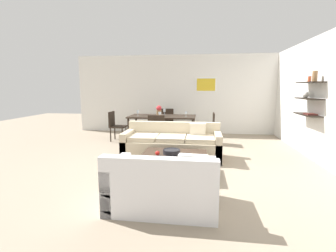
{
  "coord_description": "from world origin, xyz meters",
  "views": [
    {
      "loc": [
        0.55,
        -5.1,
        1.59
      ],
      "look_at": [
        -0.18,
        0.2,
        0.75
      ],
      "focal_mm": 26.28,
      "sensor_mm": 36.0,
      "label": 1
    }
  ],
  "objects_px": {
    "loveseat_white": "(163,186)",
    "coffee_table": "(174,164)",
    "dining_chair_left_near": "(115,124)",
    "wine_glass_left_near": "(138,112)",
    "wine_glass_foot": "(160,113)",
    "centerpiece_vase": "(159,110)",
    "dining_chair_right_near": "(209,126)",
    "apple_on_coffee_table": "(157,153)",
    "decorative_bowl": "(172,151)",
    "dining_chair_head": "(167,120)",
    "dining_table": "(162,118)",
    "sofa_beige": "(172,145)",
    "wine_glass_head": "(164,110)",
    "wine_glass_right_near": "(186,113)",
    "dining_chair_foot": "(157,129)"
  },
  "relations": [
    {
      "from": "apple_on_coffee_table",
      "to": "wine_glass_right_near",
      "type": "relative_size",
      "value": 0.53
    },
    {
      "from": "decorative_bowl",
      "to": "dining_chair_right_near",
      "type": "height_order",
      "value": "dining_chair_right_near"
    },
    {
      "from": "coffee_table",
      "to": "dining_chair_right_near",
      "type": "height_order",
      "value": "dining_chair_right_near"
    },
    {
      "from": "dining_chair_left_near",
      "to": "apple_on_coffee_table",
      "type": "bearing_deg",
      "value": -57.25
    },
    {
      "from": "loveseat_white",
      "to": "dining_chair_foot",
      "type": "distance_m",
      "value": 3.34
    },
    {
      "from": "apple_on_coffee_table",
      "to": "wine_glass_foot",
      "type": "distance_m",
      "value": 2.64
    },
    {
      "from": "coffee_table",
      "to": "centerpiece_vase",
      "type": "distance_m",
      "value": 3.06
    },
    {
      "from": "dining_chair_left_near",
      "to": "wine_glass_foot",
      "type": "xyz_separation_m",
      "value": [
        1.39,
        -0.21,
        0.36
      ]
    },
    {
      "from": "coffee_table",
      "to": "dining_table",
      "type": "bearing_deg",
      "value": 103.35
    },
    {
      "from": "wine_glass_head",
      "to": "dining_chair_left_near",
      "type": "bearing_deg",
      "value": -155.06
    },
    {
      "from": "apple_on_coffee_table",
      "to": "centerpiece_vase",
      "type": "distance_m",
      "value": 3.05
    },
    {
      "from": "coffee_table",
      "to": "centerpiece_vase",
      "type": "height_order",
      "value": "centerpiece_vase"
    },
    {
      "from": "apple_on_coffee_table",
      "to": "wine_glass_left_near",
      "type": "relative_size",
      "value": 0.48
    },
    {
      "from": "sofa_beige",
      "to": "coffee_table",
      "type": "xyz_separation_m",
      "value": [
        0.16,
        -1.1,
        -0.1
      ]
    },
    {
      "from": "coffee_table",
      "to": "dining_table",
      "type": "height_order",
      "value": "dining_table"
    },
    {
      "from": "dining_chair_head",
      "to": "dining_chair_left_near",
      "type": "height_order",
      "value": "same"
    },
    {
      "from": "sofa_beige",
      "to": "wine_glass_head",
      "type": "xyz_separation_m",
      "value": [
        -0.52,
        2.22,
        0.58
      ]
    },
    {
      "from": "dining_chair_foot",
      "to": "wine_glass_foot",
      "type": "relative_size",
      "value": 5.53
    },
    {
      "from": "wine_glass_foot",
      "to": "centerpiece_vase",
      "type": "xyz_separation_m",
      "value": [
        -0.1,
        0.4,
        0.05
      ]
    },
    {
      "from": "coffee_table",
      "to": "wine_glass_head",
      "type": "relative_size",
      "value": 6.73
    },
    {
      "from": "coffee_table",
      "to": "wine_glass_left_near",
      "type": "xyz_separation_m",
      "value": [
        -1.4,
        2.77,
        0.68
      ]
    },
    {
      "from": "wine_glass_right_near",
      "to": "wine_glass_head",
      "type": "height_order",
      "value": "wine_glass_head"
    },
    {
      "from": "apple_on_coffee_table",
      "to": "wine_glass_right_near",
      "type": "bearing_deg",
      "value": 83.55
    },
    {
      "from": "sofa_beige",
      "to": "centerpiece_vase",
      "type": "distance_m",
      "value": 1.97
    },
    {
      "from": "dining_chair_head",
      "to": "decorative_bowl",
      "type": "bearing_deg",
      "value": -80.42
    },
    {
      "from": "decorative_bowl",
      "to": "dining_table",
      "type": "bearing_deg",
      "value": 102.49
    },
    {
      "from": "decorative_bowl",
      "to": "dining_chair_left_near",
      "type": "xyz_separation_m",
      "value": [
        -2.03,
        2.64,
        0.08
      ]
    },
    {
      "from": "decorative_bowl",
      "to": "dining_chair_head",
      "type": "distance_m",
      "value": 3.81
    },
    {
      "from": "dining_chair_head",
      "to": "wine_glass_right_near",
      "type": "xyz_separation_m",
      "value": [
        0.72,
        -1.02,
        0.36
      ]
    },
    {
      "from": "dining_chair_right_near",
      "to": "wine_glass_foot",
      "type": "xyz_separation_m",
      "value": [
        -1.39,
        -0.21,
        0.36
      ]
    },
    {
      "from": "dining_table",
      "to": "dining_chair_right_near",
      "type": "distance_m",
      "value": 1.42
    },
    {
      "from": "dining_chair_left_near",
      "to": "wine_glass_left_near",
      "type": "relative_size",
      "value": 5.07
    },
    {
      "from": "wine_glass_left_near",
      "to": "wine_glass_foot",
      "type": "bearing_deg",
      "value": -23.16
    },
    {
      "from": "loveseat_white",
      "to": "coffee_table",
      "type": "relative_size",
      "value": 1.19
    },
    {
      "from": "decorative_bowl",
      "to": "dining_chair_head",
      "type": "height_order",
      "value": "dining_chair_head"
    },
    {
      "from": "decorative_bowl",
      "to": "wine_glass_foot",
      "type": "height_order",
      "value": "wine_glass_foot"
    },
    {
      "from": "dining_chair_head",
      "to": "dining_chair_left_near",
      "type": "bearing_deg",
      "value": -141.34
    },
    {
      "from": "loveseat_white",
      "to": "coffee_table",
      "type": "bearing_deg",
      "value": 89.82
    },
    {
      "from": "coffee_table",
      "to": "dining_chair_left_near",
      "type": "distance_m",
      "value": 3.4
    },
    {
      "from": "dining_chair_foot",
      "to": "wine_glass_head",
      "type": "relative_size",
      "value": 4.97
    },
    {
      "from": "dining_table",
      "to": "dining_chair_head",
      "type": "distance_m",
      "value": 0.91
    },
    {
      "from": "apple_on_coffee_table",
      "to": "loveseat_white",
      "type": "bearing_deg",
      "value": -76.1
    },
    {
      "from": "decorative_bowl",
      "to": "dining_chair_right_near",
      "type": "relative_size",
      "value": 0.37
    },
    {
      "from": "dining_chair_head",
      "to": "wine_glass_foot",
      "type": "distance_m",
      "value": 1.37
    },
    {
      "from": "coffee_table",
      "to": "wine_glass_right_near",
      "type": "xyz_separation_m",
      "value": [
        0.03,
        2.77,
        0.67
      ]
    },
    {
      "from": "loveseat_white",
      "to": "dining_chair_head",
      "type": "height_order",
      "value": "dining_chair_head"
    },
    {
      "from": "apple_on_coffee_table",
      "to": "dining_table",
      "type": "relative_size",
      "value": 0.04
    },
    {
      "from": "coffee_table",
      "to": "decorative_bowl",
      "type": "distance_m",
      "value": 0.24
    },
    {
      "from": "wine_glass_right_near",
      "to": "wine_glass_left_near",
      "type": "bearing_deg",
      "value": 180.0
    },
    {
      "from": "loveseat_white",
      "to": "dining_table",
      "type": "bearing_deg",
      "value": 99.3
    }
  ]
}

